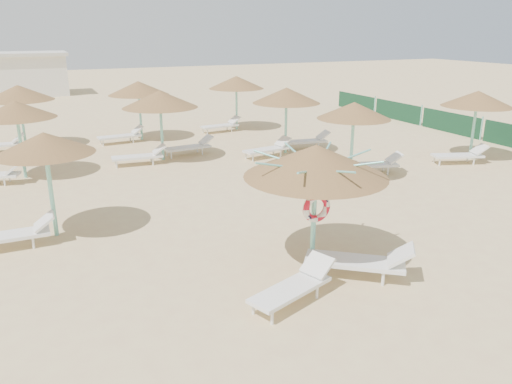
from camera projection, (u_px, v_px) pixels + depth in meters
name	position (u px, v px, depth m)	size (l,w,h in m)	color
ground	(309.00, 268.00, 10.86)	(120.00, 120.00, 0.00)	#D3BE81
main_palapa	(316.00, 161.00, 10.32)	(3.02, 3.02, 2.71)	#79D3C2
lounger_main_a	(295.00, 286.00, 9.46)	(2.00, 1.21, 0.70)	white
lounger_main_b	(362.00, 261.00, 10.36)	(2.14, 1.86, 0.80)	white
palapa_field	(196.00, 99.00, 19.73)	(19.74, 13.59, 2.73)	#79D3C2
service_hut	(10.00, 74.00, 38.21)	(8.40, 4.40, 3.25)	silver
windbreak_fence	(451.00, 123.00, 24.84)	(0.08, 19.84, 1.10)	#194C2B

